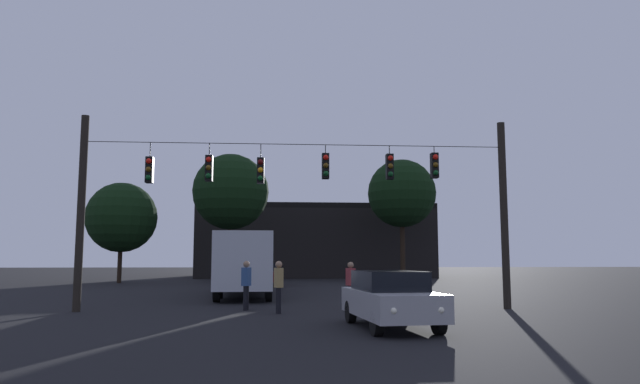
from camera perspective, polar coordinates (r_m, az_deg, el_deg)
ground_plane at (r=29.74m, az=-2.82°, el=-10.21°), size 168.00×168.00×0.00m
overhead_signal_span at (r=20.93m, az=-2.29°, el=-0.43°), size 15.80×0.44×7.02m
city_bus at (r=29.11m, az=-7.49°, el=-6.57°), size 2.93×11.09×3.00m
car_near_right at (r=15.72m, az=7.06°, el=-10.50°), size 2.21×4.46×1.52m
car_far_left at (r=38.92m, az=-5.47°, el=-8.16°), size 1.90×4.37×1.52m
pedestrian_crossing_left at (r=20.95m, az=-7.40°, el=-8.94°), size 0.35×0.42×1.76m
pedestrian_crossing_center at (r=21.43m, az=3.09°, el=-9.00°), size 0.35×0.42×1.72m
pedestrian_crossing_right at (r=19.62m, az=-4.17°, el=-9.12°), size 0.33×0.41×1.77m
corner_building at (r=58.31m, az=-0.68°, el=-5.05°), size 22.16×13.52×6.90m
tree_left_silhouette at (r=47.78m, az=8.18°, el=-0.16°), size 5.65×5.65×10.03m
tree_behind_building at (r=45.69m, az=-19.26°, el=-2.42°), size 5.29×5.29×7.57m
tree_right_far at (r=44.41m, az=-8.93°, el=0.01°), size 5.85×5.85×9.87m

